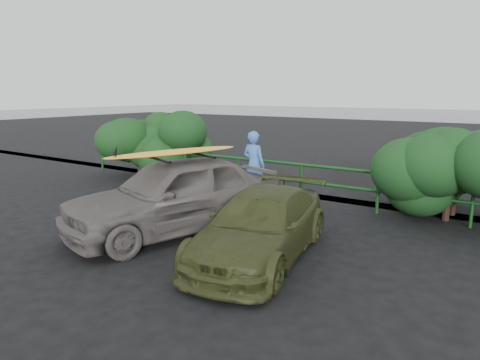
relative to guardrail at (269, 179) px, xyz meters
The scene contains 10 objects.
ground 5.03m from the guardrail, 90.00° to the right, with size 80.00×80.00×0.00m, color black.
ocean 55.00m from the guardrail, 90.00° to the left, with size 200.00×200.00×0.00m, color slate.
guardrail is the anchor object (origin of this frame).
shrub_left 4.85m from the guardrail, behind, with size 3.20×2.40×2.22m, color #174018, non-canonical shape.
shrub_right 5.04m from the guardrail, ahead, with size 3.20×2.40×1.92m, color #174018, non-canonical shape.
sedan 3.67m from the guardrail, 91.97° to the right, with size 1.87×4.64×1.58m, color #5E5754.
olive_vehicle 4.42m from the guardrail, 61.92° to the right, with size 1.61×3.96×1.15m, color #373C1A.
man 0.59m from the guardrail, 131.75° to the right, with size 0.67×0.44×1.85m, color #4377CB.
roof_rack 3.81m from the guardrail, 91.97° to the right, with size 1.48×1.03×0.05m, color black, non-canonical shape.
surfboard 3.83m from the guardrail, 91.97° to the right, with size 0.62×2.98×0.09m, color #FFB01A.
Camera 1 is at (5.73, -5.08, 2.87)m, focal length 32.00 mm.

